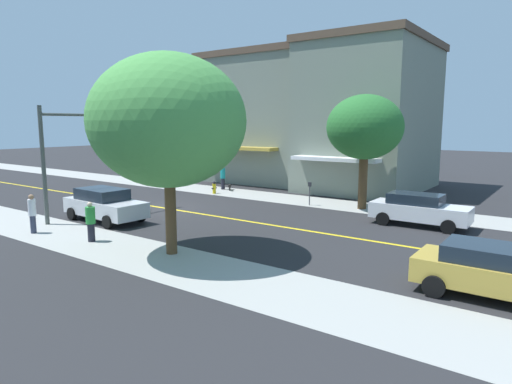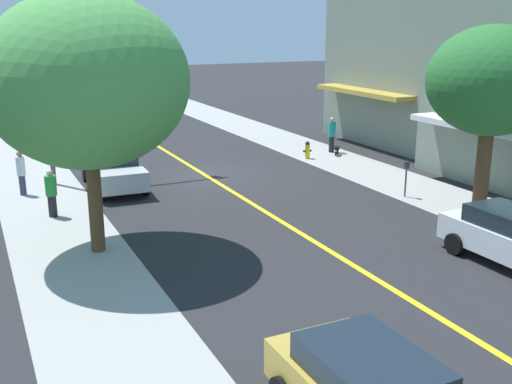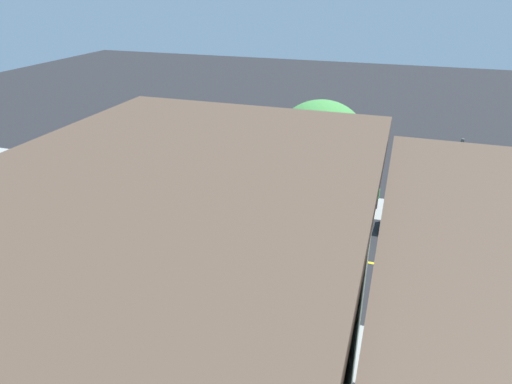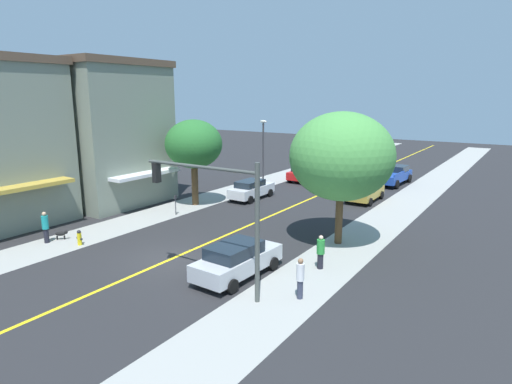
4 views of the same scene
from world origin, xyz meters
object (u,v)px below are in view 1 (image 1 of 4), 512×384
parking_meter (310,190)px  silver_sedan_right_curb (105,204)px  traffic_light_mast (79,142)px  fire_hydrant (214,187)px  street_tree_right_corner (168,121)px  pedestrian_white_shirt (32,213)px  gold_sedan_right_curb (494,271)px  white_sedan_left_curb (419,209)px  pedestrian_green_shirt (91,221)px  small_dog (230,186)px  street_tree_left_near (365,128)px  pedestrian_teal_shirt (223,177)px

parking_meter → silver_sedan_right_curb: 11.71m
traffic_light_mast → fire_hydrant: bearing=-1.3°
street_tree_right_corner → pedestrian_white_shirt: size_ratio=4.20×
fire_hydrant → traffic_light_mast: bearing=-1.3°
silver_sedan_right_curb → street_tree_right_corner: bearing=-14.0°
gold_sedan_right_curb → white_sedan_left_curb: 9.07m
fire_hydrant → parking_meter: 7.66m
gold_sedan_right_curb → fire_hydrant: bearing=152.4°
gold_sedan_right_curb → silver_sedan_right_curb: bearing=-179.7°
traffic_light_mast → pedestrian_green_shirt: bearing=-119.9°
fire_hydrant → white_sedan_left_curb: (1.81, 14.59, 0.38)m
street_tree_right_corner → pedestrian_green_shirt: size_ratio=4.40×
street_tree_right_corner → parking_meter: 12.63m
street_tree_right_corner → small_dog: size_ratio=11.90×
street_tree_left_near → fire_hydrant: 11.49m
pedestrian_white_shirt → white_sedan_left_curb: bearing=46.8°
gold_sedan_right_curb → street_tree_left_near: bearing=127.9°
pedestrian_green_shirt → traffic_light_mast: bearing=153.7°
fire_hydrant → small_dog: fire_hydrant is taller
gold_sedan_right_curb → pedestrian_teal_shirt: (-11.68, -19.74, 0.17)m
parking_meter → silver_sedan_right_curb: bearing=-32.4°
pedestrian_teal_shirt → pedestrian_green_shirt: (14.68, 5.17, -0.09)m
white_sedan_left_curb → gold_sedan_right_curb: bearing=-62.0°
street_tree_right_corner → pedestrian_green_shirt: bearing=-79.2°
pedestrian_green_shirt → fire_hydrant: bearing=112.4°
white_sedan_left_curb → fire_hydrant: bearing=172.2°
fire_hydrant → white_sedan_left_curb: size_ratio=0.19×
parking_meter → gold_sedan_right_curb: 14.88m
pedestrian_green_shirt → white_sedan_left_curb: bearing=50.6°
fire_hydrant → pedestrian_teal_shirt: size_ratio=0.48×
silver_sedan_right_curb → traffic_light_mast: bearing=-171.0°
traffic_light_mast → pedestrian_white_shirt: size_ratio=3.37×
street_tree_left_near → pedestrian_white_shirt: size_ratio=3.68×
street_tree_left_near → small_dog: street_tree_left_near is taller
pedestrian_green_shirt → small_dog: 15.14m
traffic_light_mast → pedestrian_white_shirt: traffic_light_mast is taller
gold_sedan_right_curb → pedestrian_green_shirt: size_ratio=2.54×
street_tree_left_near → gold_sedan_right_curb: 13.92m
pedestrian_teal_shirt → pedestrian_green_shirt: 15.56m
parking_meter → street_tree_right_corner: bearing=3.4°
pedestrian_green_shirt → small_dog: (-14.49, -4.36, -0.53)m
silver_sedan_right_curb → parking_meter: bearing=60.0°
pedestrian_teal_shirt → silver_sedan_right_curb: bearing=-44.1°
parking_meter → pedestrian_white_shirt: 14.95m
pedestrian_white_shirt → small_dog: (-15.16, -0.98, -0.59)m
parking_meter → street_tree_left_near: bearing=105.0°
pedestrian_white_shirt → small_dog: bearing=100.0°
street_tree_left_near → parking_meter: 4.86m
pedestrian_teal_shirt → traffic_light_mast: bearing=-51.7°
traffic_light_mast → pedestrian_green_shirt: traffic_light_mast is taller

